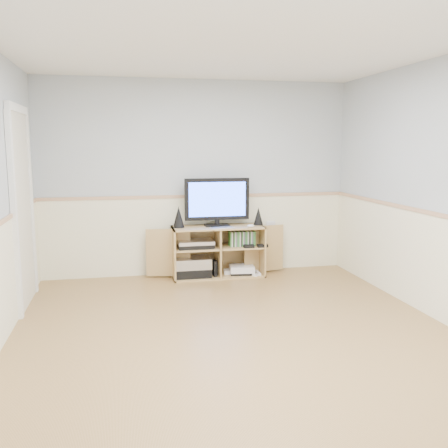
% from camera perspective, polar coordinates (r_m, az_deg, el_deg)
% --- Properties ---
extents(room, '(4.04, 4.54, 2.54)m').
position_cam_1_polar(room, '(4.39, 0.36, 3.00)').
color(room, '#A27848').
rests_on(room, ground).
extents(media_cabinet, '(1.82, 0.44, 0.65)m').
position_cam_1_polar(media_cabinet, '(6.46, -0.79, -3.00)').
color(media_cabinet, tan).
rests_on(media_cabinet, floor).
extents(monitor, '(0.83, 0.18, 0.61)m').
position_cam_1_polar(monitor, '(6.35, -0.80, 2.72)').
color(monitor, black).
rests_on(monitor, media_cabinet).
extents(speaker_left, '(0.14, 0.14, 0.27)m').
position_cam_1_polar(speaker_left, '(6.27, -5.21, 0.79)').
color(speaker_left, black).
rests_on(speaker_left, media_cabinet).
extents(speaker_right, '(0.12, 0.12, 0.23)m').
position_cam_1_polar(speaker_right, '(6.47, 3.95, 0.90)').
color(speaker_right, black).
rests_on(speaker_right, media_cabinet).
extents(keyboard, '(0.32, 0.19, 0.01)m').
position_cam_1_polar(keyboard, '(6.22, -0.25, -0.43)').
color(keyboard, white).
rests_on(keyboard, media_cabinet).
extents(mouse, '(0.10, 0.07, 0.04)m').
position_cam_1_polar(mouse, '(6.30, 3.07, -0.21)').
color(mouse, white).
rests_on(mouse, media_cabinet).
extents(av_components, '(0.52, 0.33, 0.47)m').
position_cam_1_polar(av_components, '(6.38, -3.48, -4.21)').
color(av_components, black).
rests_on(av_components, media_cabinet).
extents(game_consoles, '(0.46, 0.30, 0.11)m').
position_cam_1_polar(game_consoles, '(6.52, 1.92, -5.26)').
color(game_consoles, white).
rests_on(game_consoles, media_cabinet).
extents(game_cases, '(0.33, 0.13, 0.19)m').
position_cam_1_polar(game_cases, '(6.42, 2.06, -1.68)').
color(game_cases, '#3F8C3F').
rests_on(game_cases, media_cabinet).
extents(wall_outlet, '(0.12, 0.03, 0.12)m').
position_cam_1_polar(wall_outlet, '(6.76, 5.35, -0.18)').
color(wall_outlet, white).
rests_on(wall_outlet, wall_back).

